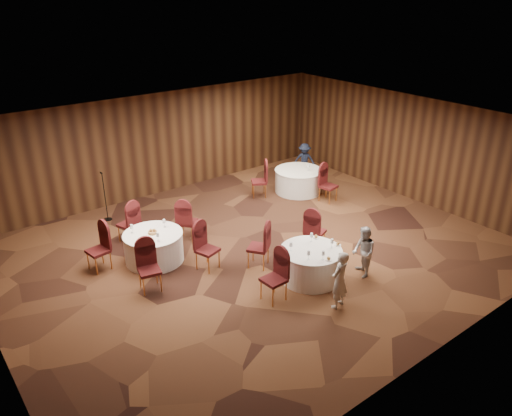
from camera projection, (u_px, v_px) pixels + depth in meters
ground at (255, 252)px, 12.64m from camera, size 12.00×12.00×0.00m
room_shell at (254, 180)px, 11.83m from camera, size 12.00×12.00×12.00m
table_main at (311, 264)px, 11.39m from camera, size 1.41×1.41×0.74m
table_left at (154, 247)px, 12.12m from camera, size 1.44×1.44×0.74m
table_right at (298, 180)px, 16.14m from camera, size 1.53×1.53×0.74m
chairs_main at (283, 251)px, 11.66m from camera, size 2.85×1.94×1.00m
chairs_left at (154, 242)px, 12.08m from camera, size 3.10×3.05×1.00m
chairs_right at (293, 184)px, 15.55m from camera, size 2.11×2.29×1.00m
tabletop_main at (319, 246)px, 11.20m from camera, size 1.14×1.06×0.22m
tabletop_left at (152, 230)px, 11.93m from camera, size 0.84×0.83×0.22m
tabletop_right at (309, 166)px, 15.88m from camera, size 0.08×0.08×0.22m
mic_stand at (106, 207)px, 14.19m from camera, size 0.24×0.24×1.45m
woman_a at (340, 280)px, 10.28m from camera, size 0.53×0.41×1.29m
woman_b at (364, 252)px, 11.41m from camera, size 0.69×0.74×1.22m
man_c at (304, 160)px, 17.28m from camera, size 0.85×0.87×1.20m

